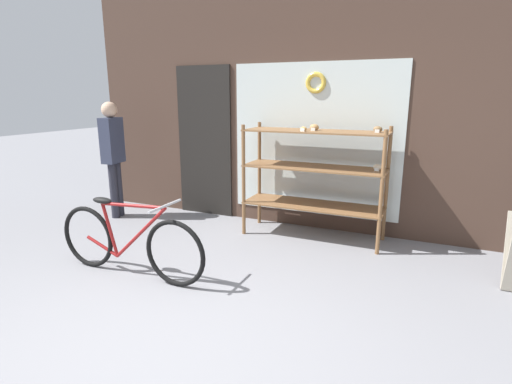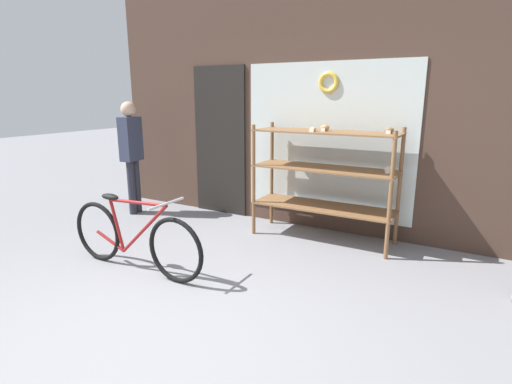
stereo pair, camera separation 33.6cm
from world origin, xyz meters
TOP-DOWN VIEW (x-y plane):
  - ground_plane at (0.00, 0.00)m, footprint 30.00×30.00m
  - storefront_facade at (-0.03, 2.96)m, footprint 6.23×0.13m
  - display_case at (0.32, 2.56)m, footprint 1.67×0.53m
  - bicycle at (-0.99, 0.79)m, footprint 1.69×0.46m
  - pedestrian at (-2.48, 2.24)m, footprint 0.22×0.34m

SIDE VIEW (x-z plane):
  - ground_plane at x=0.00m, z-range 0.00..0.00m
  - bicycle at x=-0.99m, z-range -0.04..0.73m
  - display_case at x=0.32m, z-range 0.15..1.53m
  - pedestrian at x=-2.48m, z-range 0.14..1.76m
  - storefront_facade at x=-0.03m, z-range -0.05..3.87m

